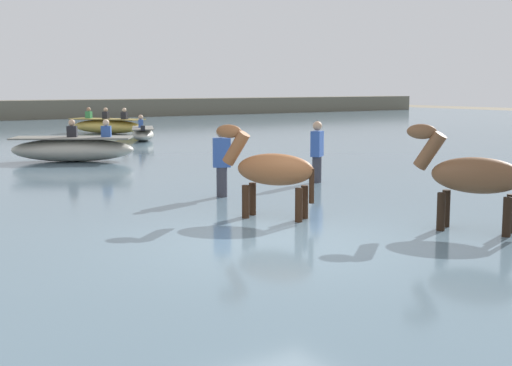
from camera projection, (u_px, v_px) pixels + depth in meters
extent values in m
plane|color=#756B56|center=(280.00, 266.00, 9.39)|extent=(120.00, 120.00, 0.00)
cube|color=slate|center=(41.00, 176.00, 17.54)|extent=(90.00, 90.00, 0.32)
ellipsoid|color=brown|center=(477.00, 175.00, 9.93)|extent=(0.99, 1.34, 0.51)
cylinder|color=black|center=(441.00, 223.00, 10.09)|extent=(0.12, 0.12, 0.87)
cylinder|color=black|center=(446.00, 219.00, 10.36)|extent=(0.12, 0.12, 0.87)
cylinder|color=black|center=(506.00, 229.00, 9.68)|extent=(0.12, 0.12, 0.87)
cylinder|color=black|center=(510.00, 225.00, 9.95)|extent=(0.12, 0.12, 0.87)
cylinder|color=brown|center=(430.00, 150.00, 10.19)|extent=(0.40, 0.51, 0.59)
ellipsoid|color=brown|center=(422.00, 132.00, 10.22)|extent=(0.37, 0.47, 0.22)
ellipsoid|color=brown|center=(275.00, 169.00, 10.93)|extent=(1.06, 1.26, 0.50)
cylinder|color=black|center=(246.00, 212.00, 11.04)|extent=(0.12, 0.12, 0.84)
cylinder|color=black|center=(253.00, 209.00, 11.32)|extent=(0.12, 0.12, 0.84)
cylinder|color=black|center=(299.00, 216.00, 10.73)|extent=(0.12, 0.12, 0.84)
cylinder|color=black|center=(304.00, 212.00, 11.01)|extent=(0.12, 0.12, 0.84)
cylinder|color=brown|center=(236.00, 148.00, 11.12)|extent=(0.42, 0.49, 0.57)
ellipsoid|color=brown|center=(229.00, 131.00, 11.13)|extent=(0.39, 0.45, 0.21)
cylinder|color=black|center=(312.00, 186.00, 10.76)|extent=(0.08, 0.08, 0.53)
ellipsoid|color=gold|center=(107.00, 127.00, 30.52)|extent=(2.75, 3.44, 0.60)
cube|color=olive|center=(107.00, 119.00, 30.48)|extent=(2.64, 3.30, 0.04)
cube|color=#388E51|center=(89.00, 115.00, 30.83)|extent=(0.29, 0.32, 0.30)
sphere|color=#A37556|center=(89.00, 109.00, 30.80)|extent=(0.18, 0.18, 0.18)
cube|color=#232328|center=(106.00, 115.00, 30.38)|extent=(0.29, 0.32, 0.30)
sphere|color=tan|center=(106.00, 110.00, 30.34)|extent=(0.18, 0.18, 0.18)
cube|color=#232328|center=(124.00, 116.00, 30.00)|extent=(0.29, 0.32, 0.30)
sphere|color=beige|center=(124.00, 110.00, 29.97)|extent=(0.18, 0.18, 0.18)
ellipsoid|color=#B2AD9E|center=(143.00, 134.00, 26.69)|extent=(1.80, 2.61, 0.44)
cube|color=slate|center=(143.00, 128.00, 26.66)|extent=(1.72, 2.50, 0.04)
cube|color=black|center=(143.00, 128.00, 25.47)|extent=(0.20, 0.18, 0.18)
cube|color=#3356A8|center=(141.00, 124.00, 26.62)|extent=(0.27, 0.31, 0.30)
sphere|color=tan|center=(141.00, 117.00, 26.59)|extent=(0.18, 0.18, 0.18)
ellipsoid|color=#B2AD9E|center=(73.00, 150.00, 19.26)|extent=(3.42, 2.70, 0.63)
cube|color=slate|center=(72.00, 138.00, 19.22)|extent=(3.28, 2.59, 0.04)
cube|color=#3356A8|center=(106.00, 131.00, 19.21)|extent=(0.32, 0.29, 0.30)
sphere|color=beige|center=(106.00, 123.00, 19.18)|extent=(0.18, 0.18, 0.18)
cube|color=#232328|center=(72.00, 131.00, 19.20)|extent=(0.32, 0.29, 0.30)
sphere|color=tan|center=(72.00, 123.00, 19.16)|extent=(0.18, 0.18, 0.18)
cylinder|color=#383842|center=(222.00, 190.00, 13.17)|extent=(0.20, 0.20, 0.88)
cube|color=#3356A8|center=(222.00, 153.00, 13.07)|extent=(0.38, 0.32, 0.54)
sphere|color=beige|center=(222.00, 132.00, 13.02)|extent=(0.20, 0.20, 0.20)
cylinder|color=#383842|center=(317.00, 177.00, 15.13)|extent=(0.20, 0.20, 0.88)
cube|color=#3356A8|center=(317.00, 144.00, 15.03)|extent=(0.38, 0.34, 0.54)
sphere|color=tan|center=(317.00, 126.00, 14.98)|extent=(0.20, 0.20, 0.20)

